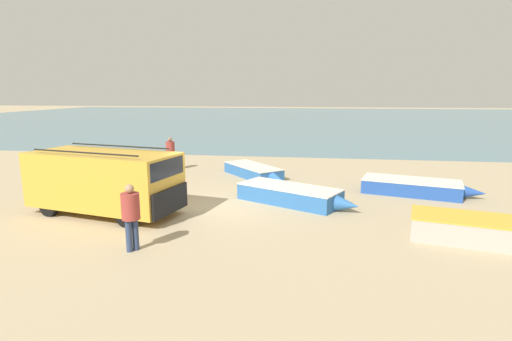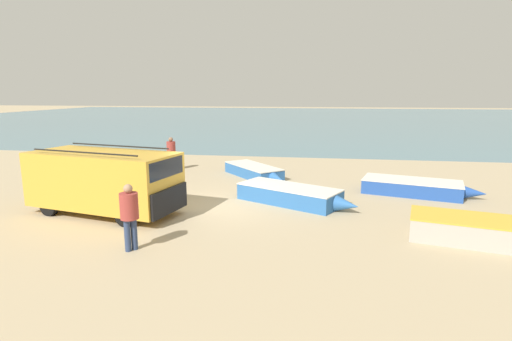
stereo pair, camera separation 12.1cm
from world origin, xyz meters
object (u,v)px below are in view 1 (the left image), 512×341
fishing_rowboat_0 (254,171)px  fisherman_0 (131,211)px  fisherman_1 (67,165)px  fisherman_2 (98,166)px  fishing_rowboat_1 (414,187)px  fishing_rowboat_3 (102,164)px  fishing_rowboat_2 (293,195)px  parked_van (105,180)px  fisherman_3 (170,151)px  fishing_rowboat_4 (476,229)px

fishing_rowboat_0 → fisherman_0: 10.09m
fisherman_1 → fisherman_2: 1.84m
fishing_rowboat_0 → fishing_rowboat_1: size_ratio=0.81×
fishing_rowboat_3 → fisherman_0: 12.64m
fishing_rowboat_1 → fisherman_1: 15.30m
fishing_rowboat_1 → fishing_rowboat_3: fishing_rowboat_3 is taller
fishing_rowboat_0 → fishing_rowboat_3: 8.63m
fishing_rowboat_2 → fishing_rowboat_3: fishing_rowboat_2 is taller
parked_van → fishing_rowboat_2: size_ratio=1.18×
fishing_rowboat_0 → fisherman_0: bearing=-50.8°
fishing_rowboat_1 → fishing_rowboat_2: bearing=-140.9°
fishing_rowboat_1 → fisherman_3: size_ratio=2.68×
fishing_rowboat_2 → fisherman_3: fisherman_3 is taller
fishing_rowboat_2 → fishing_rowboat_3: 12.03m
fisherman_0 → fisherman_2: bearing=166.2°
fisherman_0 → fishing_rowboat_2: bearing=93.6°
fishing_rowboat_0 → fisherman_3: bearing=-142.8°
fishing_rowboat_1 → fisherman_0: bearing=-124.5°
fishing_rowboat_0 → fisherman_1: 8.73m
fisherman_1 → fisherman_0: bearing=32.5°
fishing_rowboat_2 → fishing_rowboat_3: size_ratio=0.93×
fisherman_2 → fishing_rowboat_0: bearing=31.0°
fisherman_0 → fisherman_1: size_ratio=1.14×
fishing_rowboat_2 → fisherman_0: fisherman_0 is taller
fishing_rowboat_0 → fishing_rowboat_3: fishing_rowboat_3 is taller
fishing_rowboat_4 → fisherman_3: bearing=158.1°
fisherman_1 → fisherman_3: fisherman_3 is taller
fishing_rowboat_4 → fisherman_0: bearing=-153.7°
fishing_rowboat_1 → fishing_rowboat_4: 5.37m
parked_van → fisherman_2: (-2.14, 3.27, -0.18)m
parked_van → fisherman_1: bearing=148.5°
fisherman_3 → fishing_rowboat_1: bearing=-94.1°
fishing_rowboat_2 → fisherman_2: size_ratio=2.77×
fishing_rowboat_3 → fisherman_1: size_ratio=3.16×
fishing_rowboat_0 → fisherman_3: 4.93m
fisherman_1 → fisherman_3: (3.37, 4.15, 0.12)m
fishing_rowboat_3 → fishing_rowboat_4: size_ratio=1.26×
fishing_rowboat_1 → fishing_rowboat_2: fishing_rowboat_2 is taller
fishing_rowboat_0 → fishing_rowboat_4: (7.59, -7.77, 0.06)m
fishing_rowboat_1 → fisherman_2: (-13.48, -1.14, 0.72)m
fishing_rowboat_3 → fisherman_0: bearing=26.2°
fishing_rowboat_1 → fishing_rowboat_4: size_ratio=1.20×
fishing_rowboat_0 → fishing_rowboat_2: (2.19, -4.58, 0.04)m
fishing_rowboat_3 → parked_van: bearing=23.7°
fisherman_2 → fisherman_3: fisherman_3 is taller
fishing_rowboat_0 → fishing_rowboat_3: bearing=-135.4°
parked_van → fishing_rowboat_4: size_ratio=1.39×
fishing_rowboat_2 → fisherman_1: size_ratio=2.95×
fishing_rowboat_4 → fisherman_1: 16.40m
fishing_rowboat_0 → fishing_rowboat_1: 7.54m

